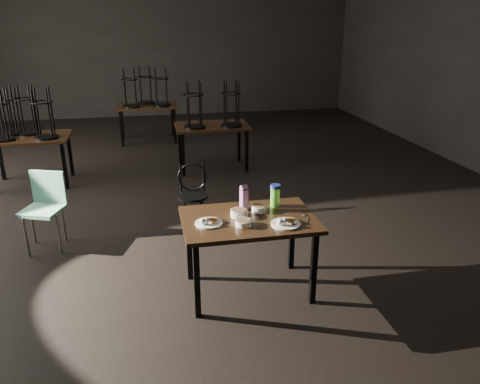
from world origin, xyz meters
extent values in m
plane|color=black|center=(0.00, 0.00, 0.00)|extent=(12.00, 12.00, 0.00)
cube|color=black|center=(0.00, 6.00, 1.60)|extent=(10.00, 0.04, 3.20)
cube|color=black|center=(0.52, -2.52, 0.73)|extent=(1.20, 0.80, 0.04)
cube|color=black|center=(0.00, -2.84, 0.35)|extent=(0.05, 0.05, 0.71)
cube|color=black|center=(1.04, -2.84, 0.35)|extent=(0.05, 0.05, 0.71)
cube|color=black|center=(0.00, -2.20, 0.35)|extent=(0.05, 0.05, 0.71)
cube|color=black|center=(1.04, -2.20, 0.35)|extent=(0.05, 0.05, 0.71)
cylinder|color=white|center=(0.14, -2.58, 0.76)|extent=(0.24, 0.24, 0.01)
cube|color=olive|center=(0.15, -2.54, 0.81)|extent=(0.09, 0.09, 0.04)
cube|color=olive|center=(0.18, -2.54, 0.81)|extent=(0.10, 0.10, 0.03)
ellipsoid|color=white|center=(0.09, -2.61, 0.79)|extent=(0.05, 0.05, 0.06)
ellipsoid|color=white|center=(0.12, -2.61, 0.79)|extent=(0.05, 0.05, 0.06)
cylinder|color=white|center=(0.80, -2.73, 0.76)|extent=(0.26, 0.26, 0.02)
cube|color=olive|center=(0.80, -2.69, 0.81)|extent=(0.09, 0.09, 0.04)
cube|color=olive|center=(0.83, -2.69, 0.81)|extent=(0.11, 0.11, 0.03)
ellipsoid|color=white|center=(0.74, -2.76, 0.80)|extent=(0.05, 0.05, 0.06)
ellipsoid|color=white|center=(0.77, -2.76, 0.80)|extent=(0.05, 0.05, 0.06)
cylinder|color=white|center=(0.44, -2.47, 0.78)|extent=(0.16, 0.16, 0.06)
cylinder|color=brown|center=(0.44, -2.47, 0.80)|extent=(0.13, 0.13, 0.01)
cylinder|color=white|center=(0.64, -2.39, 0.78)|extent=(0.14, 0.14, 0.06)
cylinder|color=brown|center=(0.64, -2.39, 0.80)|extent=(0.12, 0.12, 0.01)
cylinder|color=white|center=(0.44, -2.67, 0.78)|extent=(0.15, 0.15, 0.05)
cylinder|color=brown|center=(0.44, -2.67, 0.79)|extent=(0.13, 0.13, 0.01)
cube|color=#931A82|center=(0.51, -2.33, 0.85)|extent=(0.08, 0.08, 0.20)
cube|color=#931A82|center=(0.51, -2.33, 0.97)|extent=(0.08, 0.08, 0.06)
cylinder|color=#74E342|center=(0.82, -2.30, 0.84)|extent=(0.11, 0.11, 0.19)
cylinder|color=navy|center=(0.82, -2.30, 0.95)|extent=(0.12, 0.12, 0.03)
ellipsoid|color=silver|center=(1.02, -2.57, 0.76)|extent=(0.06, 0.07, 0.01)
cube|color=silver|center=(1.02, -2.67, 0.75)|extent=(0.06, 0.12, 0.00)
cylinder|color=black|center=(0.16, -1.03, 0.42)|extent=(0.37, 0.37, 0.03)
torus|color=black|center=(0.18, -0.87, 0.60)|extent=(0.36, 0.07, 0.36)
cylinder|color=black|center=(0.26, -0.92, 0.21)|extent=(0.02, 0.02, 0.42)
cylinder|color=black|center=(0.05, -0.92, 0.21)|extent=(0.02, 0.02, 0.42)
cylinder|color=black|center=(0.05, -1.13, 0.21)|extent=(0.02, 0.02, 0.42)
cylinder|color=black|center=(0.26, -1.13, 0.21)|extent=(0.02, 0.02, 0.42)
cube|color=#6DAA93|center=(-1.50, -1.24, 0.46)|extent=(0.51, 0.51, 0.04)
cube|color=#6DAA93|center=(-1.44, -1.07, 0.67)|extent=(0.38, 0.17, 0.38)
cylinder|color=slate|center=(-1.67, -1.40, 0.23)|extent=(0.03, 0.03, 0.46)
cylinder|color=slate|center=(-1.34, -1.40, 0.23)|extent=(0.03, 0.03, 0.46)
cylinder|color=slate|center=(-1.67, -1.07, 0.23)|extent=(0.03, 0.03, 0.46)
cylinder|color=slate|center=(-1.34, -1.07, 0.23)|extent=(0.03, 0.03, 0.46)
cube|color=black|center=(-2.07, 1.05, 0.73)|extent=(1.20, 0.80, 0.04)
cube|color=black|center=(-1.55, 0.73, 0.35)|extent=(0.05, 0.05, 0.71)
cube|color=black|center=(-2.59, 1.37, 0.35)|extent=(0.05, 0.05, 0.71)
cube|color=black|center=(-1.55, 1.37, 0.35)|extent=(0.05, 0.05, 0.71)
cylinder|color=black|center=(-2.37, 0.90, 0.77)|extent=(0.34, 0.34, 0.03)
cylinder|color=black|center=(-2.27, 1.00, 1.13)|extent=(0.03, 0.03, 0.70)
cylinder|color=black|center=(-2.27, 0.80, 1.13)|extent=(0.03, 0.03, 0.70)
cylinder|color=black|center=(-1.77, 0.90, 0.77)|extent=(0.34, 0.34, 0.03)
torus|color=black|center=(-1.77, 0.90, 1.27)|extent=(0.32, 0.32, 0.02)
cylinder|color=black|center=(-1.67, 1.00, 1.13)|extent=(0.03, 0.03, 0.70)
cylinder|color=black|center=(-1.87, 1.00, 1.13)|extent=(0.03, 0.03, 0.70)
cylinder|color=black|center=(-1.87, 0.80, 1.13)|extent=(0.03, 0.03, 0.70)
cylinder|color=black|center=(-1.67, 0.80, 1.13)|extent=(0.03, 0.03, 0.70)
cylinder|color=black|center=(-2.07, 1.23, 0.77)|extent=(0.34, 0.34, 0.03)
torus|color=black|center=(-2.07, 1.23, 1.27)|extent=(0.32, 0.32, 0.02)
cylinder|color=black|center=(-1.97, 1.33, 1.13)|extent=(0.03, 0.03, 0.70)
cylinder|color=black|center=(-2.17, 1.33, 1.13)|extent=(0.03, 0.03, 0.70)
cylinder|color=black|center=(-2.17, 1.13, 1.13)|extent=(0.03, 0.03, 0.70)
cylinder|color=black|center=(-1.97, 1.13, 1.13)|extent=(0.03, 0.03, 0.70)
cylinder|color=black|center=(-2.37, 1.23, 0.77)|extent=(0.34, 0.34, 0.03)
torus|color=black|center=(-2.37, 1.23, 1.27)|extent=(0.32, 0.32, 0.02)
cylinder|color=black|center=(-2.27, 1.33, 1.13)|extent=(0.03, 0.03, 0.70)
cylinder|color=black|center=(-2.27, 1.13, 1.13)|extent=(0.03, 0.03, 0.70)
cube|color=black|center=(0.74, 1.28, 0.73)|extent=(1.20, 0.80, 0.04)
cube|color=black|center=(0.22, 0.96, 0.35)|extent=(0.05, 0.05, 0.71)
cube|color=black|center=(1.26, 0.96, 0.35)|extent=(0.05, 0.05, 0.71)
cube|color=black|center=(0.22, 1.60, 0.35)|extent=(0.05, 0.05, 0.71)
cube|color=black|center=(1.26, 1.60, 0.35)|extent=(0.05, 0.05, 0.71)
cylinder|color=black|center=(0.44, 1.13, 0.77)|extent=(0.34, 0.34, 0.03)
torus|color=black|center=(0.44, 1.13, 1.27)|extent=(0.32, 0.32, 0.02)
cylinder|color=black|center=(0.54, 1.23, 1.13)|extent=(0.03, 0.03, 0.70)
cylinder|color=black|center=(0.34, 1.23, 1.13)|extent=(0.03, 0.03, 0.70)
cylinder|color=black|center=(0.34, 1.03, 1.13)|extent=(0.03, 0.03, 0.70)
cylinder|color=black|center=(0.54, 1.03, 1.13)|extent=(0.03, 0.03, 0.70)
cylinder|color=black|center=(1.04, 1.13, 0.77)|extent=(0.34, 0.34, 0.03)
torus|color=black|center=(1.04, 1.13, 1.27)|extent=(0.32, 0.32, 0.02)
cylinder|color=black|center=(1.14, 1.23, 1.13)|extent=(0.03, 0.03, 0.70)
cylinder|color=black|center=(0.94, 1.23, 1.13)|extent=(0.03, 0.03, 0.70)
cylinder|color=black|center=(0.94, 1.03, 1.13)|extent=(0.03, 0.03, 0.70)
cylinder|color=black|center=(1.14, 1.03, 1.13)|extent=(0.03, 0.03, 0.70)
cube|color=black|center=(-0.28, 3.34, 0.73)|extent=(1.20, 0.80, 0.04)
cube|color=black|center=(-0.80, 3.02, 0.35)|extent=(0.05, 0.05, 0.71)
cube|color=black|center=(0.24, 3.02, 0.35)|extent=(0.05, 0.05, 0.71)
cube|color=black|center=(-0.80, 3.66, 0.35)|extent=(0.05, 0.05, 0.71)
cube|color=black|center=(0.24, 3.66, 0.35)|extent=(0.05, 0.05, 0.71)
cylinder|color=black|center=(-0.58, 3.19, 0.77)|extent=(0.34, 0.34, 0.03)
torus|color=black|center=(-0.58, 3.19, 1.27)|extent=(0.32, 0.32, 0.02)
cylinder|color=black|center=(-0.48, 3.29, 1.13)|extent=(0.03, 0.03, 0.70)
cylinder|color=black|center=(-0.68, 3.29, 1.13)|extent=(0.03, 0.03, 0.70)
cylinder|color=black|center=(-0.68, 3.09, 1.13)|extent=(0.03, 0.03, 0.70)
cylinder|color=black|center=(-0.48, 3.09, 1.13)|extent=(0.03, 0.03, 0.70)
cylinder|color=black|center=(0.02, 3.19, 0.77)|extent=(0.34, 0.34, 0.03)
torus|color=black|center=(0.02, 3.19, 1.27)|extent=(0.32, 0.32, 0.02)
cylinder|color=black|center=(0.12, 3.29, 1.13)|extent=(0.03, 0.03, 0.70)
cylinder|color=black|center=(-0.08, 3.29, 1.13)|extent=(0.03, 0.03, 0.70)
cylinder|color=black|center=(-0.08, 3.09, 1.13)|extent=(0.03, 0.03, 0.70)
cylinder|color=black|center=(0.12, 3.09, 1.13)|extent=(0.03, 0.03, 0.70)
cylinder|color=black|center=(-0.28, 3.52, 0.77)|extent=(0.34, 0.34, 0.03)
torus|color=black|center=(-0.28, 3.52, 1.27)|extent=(0.32, 0.32, 0.02)
cylinder|color=black|center=(-0.18, 3.62, 1.13)|extent=(0.03, 0.03, 0.70)
cylinder|color=black|center=(-0.38, 3.62, 1.13)|extent=(0.03, 0.03, 0.70)
cylinder|color=black|center=(-0.38, 3.42, 1.13)|extent=(0.03, 0.03, 0.70)
cylinder|color=black|center=(-0.18, 3.42, 1.13)|extent=(0.03, 0.03, 0.70)
camera|label=1|loc=(-0.34, -6.27, 2.46)|focal=35.00mm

